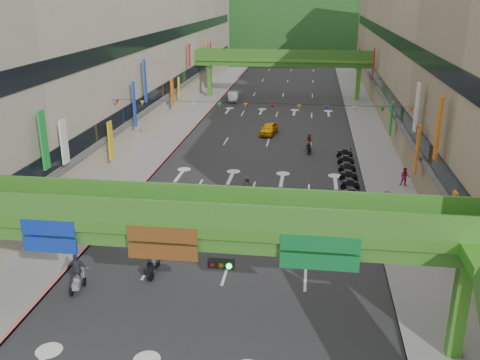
{
  "coord_description": "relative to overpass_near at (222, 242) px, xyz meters",
  "views": [
    {
      "loc": [
        4.4,
        -14.58,
        15.09
      ],
      "look_at": [
        0.0,
        18.0,
        3.5
      ],
      "focal_mm": 40.0,
      "sensor_mm": 36.0,
      "label": 1
    }
  ],
  "objects": [
    {
      "name": "parked_scooter_row",
      "position": [
        6.87,
        24.62,
        -4.68
      ],
      "size": [
        1.6,
        11.61,
        1.08
      ],
      "color": "black",
      "rests_on": "ground"
    },
    {
      "name": "building_row_left",
      "position": [
        -19.86,
        44.62,
        4.25
      ],
      "size": [
        12.8,
        95.0,
        19.0
      ],
      "color": "#9E937F",
      "rests_on": "ground"
    },
    {
      "name": "bunting_string",
      "position": [
        -0.93,
        24.62,
        0.75
      ],
      "size": [
        26.0,
        0.36,
        0.47
      ],
      "color": "black",
      "rests_on": "ground"
    },
    {
      "name": "overpass_near",
      "position": [
        0.0,
        0.0,
        0.0
      ],
      "size": [
        28.0,
        12.27,
        7.1
      ],
      "color": "#4C9E2D",
      "rests_on": "ground"
    },
    {
      "name": "building_row_right",
      "position": [
        18.0,
        44.62,
        4.25
      ],
      "size": [
        12.8,
        95.0,
        19.0
      ],
      "color": "gray",
      "rests_on": "ground"
    },
    {
      "name": "overpass_far",
      "position": [
        -0.93,
        59.62,
        0.2
      ],
      "size": [
        28.0,
        2.2,
        7.1
      ],
      "color": "#4C9E2D",
      "rests_on": "ground"
    },
    {
      "name": "scooter_rider_mid",
      "position": [
        3.44,
        31.28,
        -4.19
      ],
      "size": [
        0.82,
        1.6,
        1.98
      ],
      "color": "black",
      "rests_on": "ground"
    },
    {
      "name": "pedestrian_dark",
      "position": [
        11.27,
        14.6,
        -4.42
      ],
      "size": [
        0.94,
        0.43,
        1.58
      ],
      "primitive_type": "imported",
      "rotation": [
        0.0,
        0.0,
        0.05
      ],
      "color": "#212128",
      "rests_on": "ground"
    },
    {
      "name": "scooter_rider_left",
      "position": [
        -8.43,
        3.63,
        -4.09
      ],
      "size": [
        1.15,
        1.58,
        2.19
      ],
      "color": "gray",
      "rests_on": "ground"
    },
    {
      "name": "sidewalk_left",
      "position": [
        -11.93,
        44.62,
        -5.13
      ],
      "size": [
        4.0,
        140.0,
        0.15
      ],
      "primitive_type": "cube",
      "color": "gray",
      "rests_on": "ground"
    },
    {
      "name": "pedestrian_blue",
      "position": [
        9.0,
        16.08,
        -4.32
      ],
      "size": [
        0.86,
        0.59,
        1.77
      ],
      "primitive_type": "imported",
      "rotation": [
        0.0,
        0.0,
        3.21
      ],
      "color": "#2C4055",
      "rests_on": "ground"
    },
    {
      "name": "car_silver",
      "position": [
        -7.93,
        56.74,
        -4.54
      ],
      "size": [
        1.93,
        4.16,
        1.32
      ],
      "primitive_type": "imported",
      "rotation": [
        0.0,
        0.0,
        0.14
      ],
      "color": "#B3B4BB",
      "rests_on": "ground"
    },
    {
      "name": "curb_left",
      "position": [
        -10.03,
        44.62,
        -5.12
      ],
      "size": [
        0.2,
        140.0,
        0.18
      ],
      "primitive_type": "cube",
      "color": "#CC5959",
      "rests_on": "ground"
    },
    {
      "name": "sidewalk_right",
      "position": [
        10.07,
        44.62,
        -5.13
      ],
      "size": [
        4.0,
        140.0,
        0.15
      ],
      "primitive_type": "cube",
      "color": "gray",
      "rests_on": "ground"
    },
    {
      "name": "hill_right",
      "position": [
        24.07,
        174.62,
        -5.21
      ],
      "size": [
        208.0,
        176.0,
        128.0
      ],
      "primitive_type": "ellipsoid",
      "color": "#1C4419",
      "rests_on": "ground"
    },
    {
      "name": "scooter_rider_near",
      "position": [
        -4.97,
        5.69,
        -4.21
      ],
      "size": [
        0.74,
        1.59,
        2.12
      ],
      "color": "black",
      "rests_on": "ground"
    },
    {
      "name": "road_slab",
      "position": [
        -0.93,
        44.62,
        -5.2
      ],
      "size": [
        18.0,
        140.0,
        0.02
      ],
      "primitive_type": "cube",
      "color": "#28282B",
      "rests_on": "ground"
    },
    {
      "name": "car_yellow",
      "position": [
        -1.11,
        38.16,
        -4.56
      ],
      "size": [
        2.09,
        4.0,
        1.3
      ],
      "primitive_type": "imported",
      "rotation": [
        0.0,
        0.0,
        -0.15
      ],
      "color": "#F2A504",
      "rests_on": "ground"
    },
    {
      "name": "scooter_rider_far",
      "position": [
        -1.14,
        18.07,
        -4.29
      ],
      "size": [
        0.75,
        1.6,
        1.84
      ],
      "color": "maroon",
      "rests_on": "ground"
    },
    {
      "name": "pedestrian_red",
      "position": [
        11.27,
        22.47,
        -4.44
      ],
      "size": [
        0.84,
        0.71,
        1.52
      ],
      "primitive_type": "imported",
      "rotation": [
        0.0,
        0.0,
        -0.2
      ],
      "color": "#A51641",
      "rests_on": "ground"
    },
    {
      "name": "hill_left",
      "position": [
        -15.93,
        154.62,
        -5.21
      ],
      "size": [
        168.0,
        140.0,
        112.0
      ],
      "primitive_type": "ellipsoid",
      "color": "#1C4419",
      "rests_on": "ground"
    },
    {
      "name": "curb_right",
      "position": [
        8.17,
        44.62,
        -5.12
      ],
      "size": [
        0.2,
        140.0,
        0.18
      ],
      "primitive_type": "cube",
      "color": "gray",
      "rests_on": "ground"
    }
  ]
}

